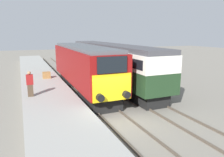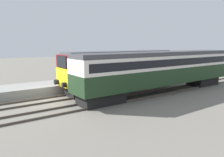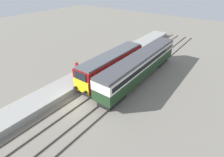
% 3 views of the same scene
% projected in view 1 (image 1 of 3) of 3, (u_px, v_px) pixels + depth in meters
% --- Properties ---
extents(ground_plane, '(120.00, 120.00, 0.00)m').
position_uv_depth(ground_plane, '(118.00, 122.00, 12.59)').
color(ground_plane, slate).
extents(platform_left, '(3.50, 50.00, 0.84)m').
position_uv_depth(platform_left, '(44.00, 89.00, 18.46)').
color(platform_left, gray).
rests_on(platform_left, ground_plane).
extents(rails_near_track, '(1.51, 60.00, 0.14)m').
position_uv_depth(rails_near_track, '(92.00, 98.00, 17.08)').
color(rails_near_track, '#4C4238').
rests_on(rails_near_track, ground_plane).
extents(rails_far_track, '(1.50, 60.00, 0.14)m').
position_uv_depth(rails_far_track, '(131.00, 93.00, 18.38)').
color(rails_far_track, '#4C4238').
rests_on(rails_far_track, ground_plane).
extents(locomotive, '(2.70, 13.06, 3.98)m').
position_uv_depth(locomotive, '(84.00, 67.00, 18.66)').
color(locomotive, black).
rests_on(locomotive, ground_plane).
extents(passenger_carriage, '(2.75, 18.31, 3.97)m').
position_uv_depth(passenger_carriage, '(110.00, 59.00, 22.09)').
color(passenger_carriage, black).
rests_on(passenger_carriage, ground_plane).
extents(person_on_platform, '(0.44, 0.26, 1.72)m').
position_uv_depth(person_on_platform, '(30.00, 84.00, 14.53)').
color(person_on_platform, '#473828').
rests_on(person_on_platform, platform_left).
extents(luggage_crate, '(0.70, 0.56, 0.60)m').
position_uv_depth(luggage_crate, '(47.00, 75.00, 20.56)').
color(luggage_crate, olive).
rests_on(luggage_crate, platform_left).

